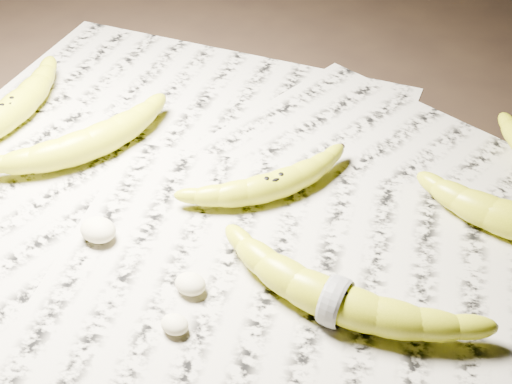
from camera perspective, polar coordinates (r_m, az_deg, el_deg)
The scene contains 10 objects.
ground at distance 0.79m, azimuth 1.47°, elevation -2.81°, with size 3.00×3.00×0.00m, color black.
newspaper_patch at distance 0.79m, azimuth -0.61°, elevation -1.95°, with size 0.90×0.70×0.01m, color #B6AF9C.
banana_left_a at distance 0.97m, azimuth -19.22°, elevation 6.16°, with size 0.23×0.06×0.04m, color yellow, non-canonical shape.
banana_left_b at distance 0.88m, azimuth -13.19°, elevation 3.99°, with size 0.21×0.07×0.04m, color yellow, non-canonical shape.
banana_center at distance 0.80m, azimuth 1.35°, elevation 0.70°, with size 0.18×0.05×0.03m, color yellow, non-canonical shape.
banana_taped at distance 0.68m, azimuth 6.38°, elevation -8.49°, with size 0.24×0.07×0.04m, color yellow, non-canonical shape.
measuring_tape at distance 0.68m, azimuth 6.38°, elevation -8.49°, with size 0.05×0.05×0.00m, color white.
flesh_chunk_a at distance 0.78m, azimuth -12.56°, elevation -2.76°, with size 0.04×0.03×0.02m, color #F2EABB.
flesh_chunk_b at distance 0.68m, azimuth -6.54°, elevation -10.28°, with size 0.03×0.02×0.02m, color #F2EABB.
flesh_chunk_c at distance 0.71m, azimuth -5.29°, elevation -7.12°, with size 0.03×0.03×0.02m, color #F2EABB.
Camera 1 is at (0.26, -0.51, 0.54)m, focal length 50.00 mm.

